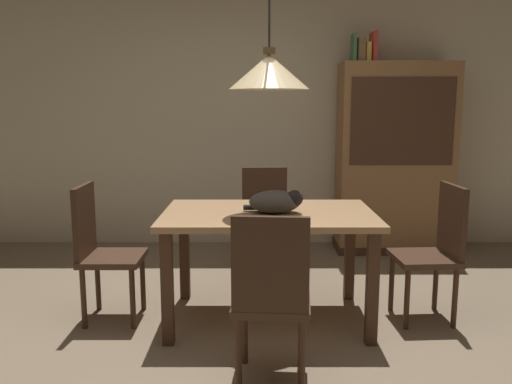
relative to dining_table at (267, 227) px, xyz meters
The scene contains 14 objects.
ground 0.88m from the dining_table, 101.20° to the right, with size 10.00×10.00×0.00m, color #847056.
back_wall 2.22m from the dining_table, 93.23° to the left, with size 6.40×0.10×2.90m, color beige.
dining_table is the anchor object (origin of this frame).
chair_left_side 1.14m from the dining_table, behind, with size 0.40×0.40×0.93m.
chair_far_back 0.89m from the dining_table, 90.32° to the left, with size 0.42×0.42×0.93m.
chair_right_side 1.14m from the dining_table, ahead, with size 0.42×0.42×0.93m.
chair_near_front 0.89m from the dining_table, 90.40° to the right, with size 0.43×0.43×0.93m.
cat_sleeping 0.19m from the dining_table, 36.31° to the right, with size 0.39×0.24×0.16m.
pendant_lamp 1.01m from the dining_table, 90.00° to the left, with size 0.52×0.52×1.30m.
hutch_bookcase 2.17m from the dining_table, 53.49° to the left, with size 1.12×0.45×1.85m.
book_green_slim 2.34m from the dining_table, 63.99° to the left, with size 0.03×0.20×0.26m, color #427A4C.
book_brown_thick 2.35m from the dining_table, 62.39° to the left, with size 0.06×0.24×0.22m, color brown.
book_yellow_short 2.37m from the dining_table, 60.62° to the left, with size 0.04×0.20×0.18m, color gold.
book_red_tall 2.42m from the dining_table, 59.21° to the left, with size 0.04×0.22×0.28m, color #B73833.
Camera 1 is at (0.03, -2.85, 1.46)m, focal length 37.05 mm.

